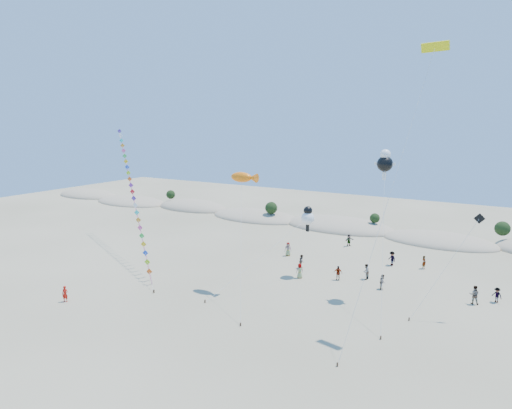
% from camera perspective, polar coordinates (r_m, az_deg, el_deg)
% --- Properties ---
extents(ground, '(160.00, 160.00, 0.00)m').
position_cam_1_polar(ground, '(36.94, -14.34, -17.54)').
color(ground, '#83775A').
rests_on(ground, ground).
extents(dune_ridge, '(145.30, 11.49, 5.57)m').
position_cam_1_polar(dune_ridge, '(73.55, 11.70, -3.03)').
color(dune_ridge, tan).
rests_on(dune_ridge, ground).
extents(kite_train, '(23.46, 17.67, 17.26)m').
position_cam_1_polar(kite_train, '(59.24, -16.22, 1.91)').
color(kite_train, '#3F2D1E').
rests_on(kite_train, ground).
extents(fish_kite, '(6.01, 8.42, 12.43)m').
position_cam_1_polar(fish_kite, '(43.84, -1.60, 3.61)').
color(fish_kite, '#3F2D1E').
rests_on(fish_kite, ground).
extents(cartoon_kite_low, '(6.25, 13.03, 8.17)m').
position_cam_1_polar(cartoon_kite_low, '(48.71, 6.90, -1.63)').
color(cartoon_kite_low, '#3F2D1E').
rests_on(cartoon_kite_low, ground).
extents(cartoon_kite_high, '(3.66, 9.91, 14.88)m').
position_cam_1_polar(cartoon_kite_high, '(43.34, 16.82, 5.41)').
color(cartoon_kite_high, '#3F2D1E').
rests_on(cartoon_kite_high, ground).
extents(parafoil_kite, '(4.81, 9.70, 23.46)m').
position_cam_1_polar(parafoil_kite, '(37.11, 22.51, 17.97)').
color(parafoil_kite, '#3F2D1E').
rests_on(parafoil_kite, ground).
extents(dark_kite, '(5.15, 3.80, 9.65)m').
position_cam_1_polar(dark_kite, '(41.69, 25.60, -5.00)').
color(dark_kite, '#3F2D1E').
rests_on(dark_kite, ground).
extents(flyer_foreground, '(0.70, 0.60, 1.62)m').
position_cam_1_polar(flyer_foreground, '(46.92, -24.12, -10.83)').
color(flyer_foreground, red).
rests_on(flyer_foreground, ground).
extents(beachgoers, '(25.48, 16.74, 1.88)m').
position_cam_1_polar(beachgoers, '(52.53, 14.88, -7.89)').
color(beachgoers, slate).
rests_on(beachgoers, ground).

